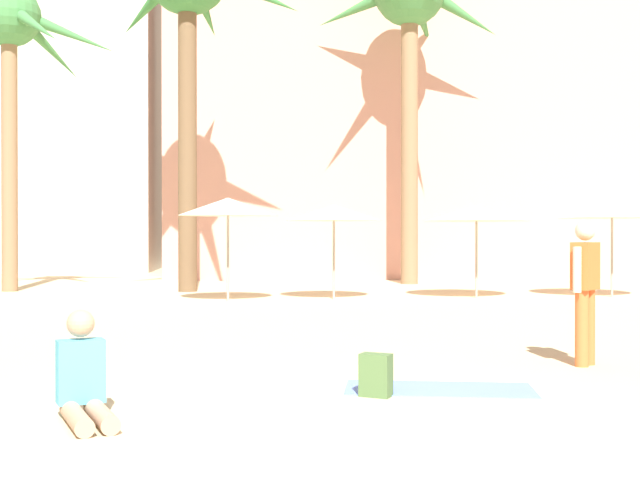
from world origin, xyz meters
name	(u,v)px	position (x,y,z in m)	size (l,w,h in m)	color
ground	(314,449)	(0.00, 0.00, 0.00)	(120.00, 120.00, 0.00)	beige
hotel_pink	(498,46)	(9.59, 26.12, 9.17)	(25.97, 8.42, 18.35)	#DB9989
palm_tree_far_left	(410,14)	(4.68, 19.68, 8.62)	(6.12, 6.18, 10.56)	#896B4C
palm_tree_center	(10,43)	(-7.07, 17.30, 6.90)	(5.68, 5.08, 8.52)	#896B4C
cafe_umbrella_0	(228,207)	(-0.96, 13.35, 2.24)	(2.35, 2.35, 2.45)	gray
cafe_umbrella_1	(334,213)	(1.60, 13.76, 2.11)	(2.34, 2.34, 2.31)	gray
cafe_umbrella_2	(476,213)	(5.20, 13.88, 2.11)	(2.68, 2.68, 2.31)	gray
cafe_umbrella_3	(612,208)	(8.69, 13.85, 2.24)	(2.70, 2.70, 2.49)	gray
beach_towel	(439,389)	(1.46, 2.18, 0.01)	(1.92, 0.82, 0.01)	#6684E0
backpack	(376,376)	(0.76, 1.90, 0.20)	(0.35, 0.33, 0.42)	#47673A
person_far_right	(84,382)	(-1.89, 1.11, 0.32)	(0.68, 1.01, 0.93)	tan
person_near_left	(585,286)	(3.57, 3.52, 0.96)	(0.49, 0.50, 1.75)	orange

